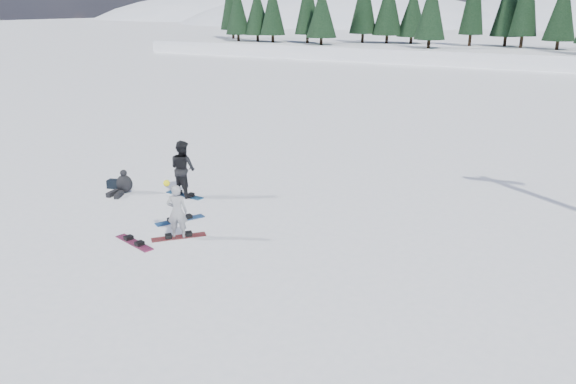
% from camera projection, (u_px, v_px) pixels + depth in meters
% --- Properties ---
extents(ground, '(420.00, 420.00, 0.00)m').
position_uv_depth(ground, '(214.00, 224.00, 16.64)').
color(ground, white).
rests_on(ground, ground).
extents(alpine_backdrop, '(412.50, 227.00, 53.20)m').
position_uv_depth(alpine_backdrop, '(528.00, 69.00, 183.65)').
color(alpine_backdrop, white).
rests_on(alpine_backdrop, ground).
extents(snowboarder_woman, '(0.67, 0.59, 1.69)m').
position_uv_depth(snowboarder_woman, '(177.00, 211.00, 15.40)').
color(snowboarder_woman, '#929397').
rests_on(snowboarder_woman, ground).
extents(snowboarder_man, '(1.06, 0.90, 1.92)m').
position_uv_depth(snowboarder_man, '(183.00, 168.00, 18.79)').
color(snowboarder_man, black).
rests_on(snowboarder_man, ground).
extents(seated_rider, '(0.70, 1.04, 0.82)m').
position_uv_depth(seated_rider, '(123.00, 184.00, 19.25)').
color(seated_rider, black).
rests_on(seated_rider, ground).
extents(gear_bag, '(0.52, 0.42, 0.30)m').
position_uv_depth(gear_bag, '(114.00, 184.00, 19.83)').
color(gear_bag, black).
rests_on(gear_bag, ground).
extents(snowboard_woman, '(1.23, 1.29, 0.03)m').
position_uv_depth(snowboard_woman, '(179.00, 237.00, 15.64)').
color(snowboard_woman, maroon).
rests_on(snowboard_woman, ground).
extents(snowboard_man, '(1.52, 0.41, 0.03)m').
position_uv_depth(snowboard_man, '(185.00, 195.00, 19.09)').
color(snowboard_man, '#19588E').
rests_on(snowboard_man, ground).
extents(snowboard_loose_b, '(1.52, 0.67, 0.03)m').
position_uv_depth(snowboard_loose_b, '(134.00, 243.00, 15.27)').
color(snowboard_loose_b, '#8A1E48').
rests_on(snowboard_loose_b, ground).
extents(snowboard_loose_a, '(0.98, 1.45, 0.03)m').
position_uv_depth(snowboard_loose_a, '(180.00, 220.00, 16.87)').
color(snowboard_loose_a, '#1C539E').
rests_on(snowboard_loose_a, ground).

